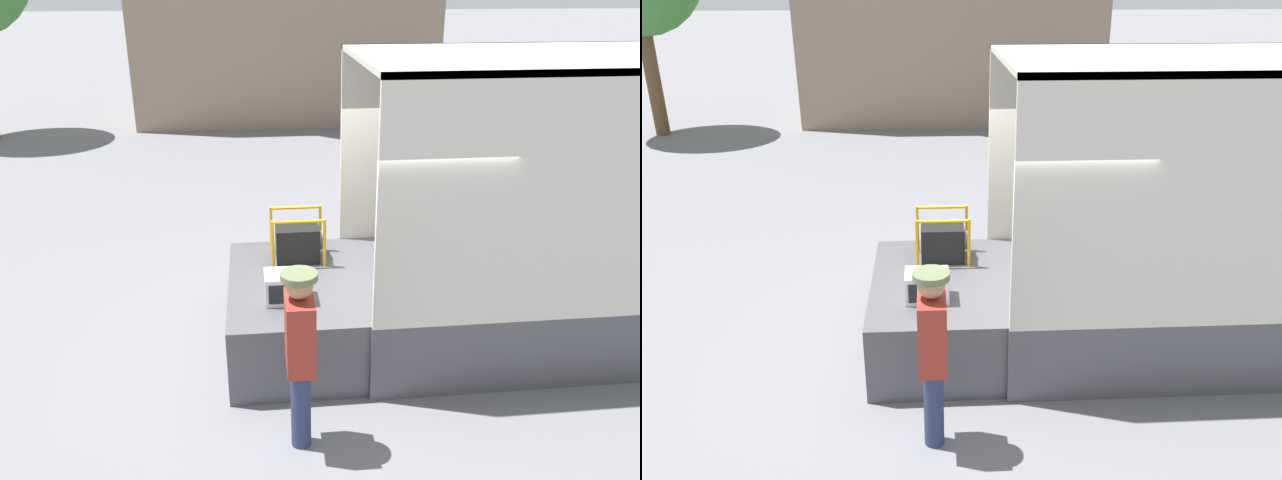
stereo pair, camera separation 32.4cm
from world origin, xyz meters
TOP-DOWN VIEW (x-y plane):
  - ground_plane at (0.00, 0.00)m, footprint 160.00×160.00m
  - tailgate_deck at (-0.70, 0.00)m, footprint 1.40×2.22m
  - microwave at (-0.78, -0.46)m, footprint 0.45×0.35m
  - portable_generator at (-0.57, 0.55)m, footprint 0.63×0.51m
  - worker_person at (-0.74, -1.71)m, footprint 0.31×0.44m

SIDE VIEW (x-z plane):
  - ground_plane at x=0.00m, z-range 0.00..0.00m
  - tailgate_deck at x=-0.70m, z-range 0.00..0.83m
  - microwave at x=-0.78m, z-range 0.83..1.13m
  - portable_generator at x=-0.57m, z-range 0.75..1.34m
  - worker_person at x=-0.74m, z-range 0.20..1.94m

